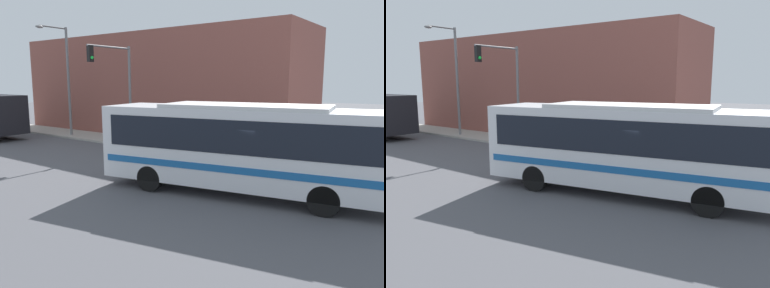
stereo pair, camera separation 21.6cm
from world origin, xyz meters
TOP-DOWN VIEW (x-y plane):
  - ground_plane at (0.00, 0.00)m, footprint 120.00×120.00m
  - sidewalk at (5.92, 20.00)m, footprint 2.84×70.00m
  - building_facade at (10.34, 12.80)m, footprint 6.00×23.60m
  - city_bus at (0.02, -0.29)m, footprint 4.40×10.74m
  - fire_hydrant at (5.10, 2.01)m, footprint 0.21×0.29m
  - traffic_light_pole at (4.21, 10.49)m, footprint 3.28×0.35m
  - parking_meter at (5.10, 10.23)m, footprint 0.14×0.14m
  - street_lamp at (5.05, 16.73)m, footprint 2.44×0.28m
  - pedestrian_near_corner at (6.22, 10.04)m, footprint 0.34×0.34m
  - pedestrian_mid_block at (6.04, 9.80)m, footprint 0.34×0.34m

SIDE VIEW (x-z plane):
  - ground_plane at x=0.00m, z-range 0.00..0.00m
  - sidewalk at x=5.92m, z-range 0.00..0.12m
  - fire_hydrant at x=5.10m, z-range 0.12..0.78m
  - pedestrian_near_corner at x=6.22m, z-range 0.14..1.79m
  - parking_meter at x=5.10m, z-range 0.36..1.67m
  - pedestrian_mid_block at x=6.04m, z-range 0.15..1.94m
  - city_bus at x=0.02m, z-range 0.25..3.48m
  - building_facade at x=10.34m, z-range 0.00..7.38m
  - traffic_light_pole at x=4.21m, z-range 1.19..7.19m
  - street_lamp at x=5.05m, z-range 0.80..8.43m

